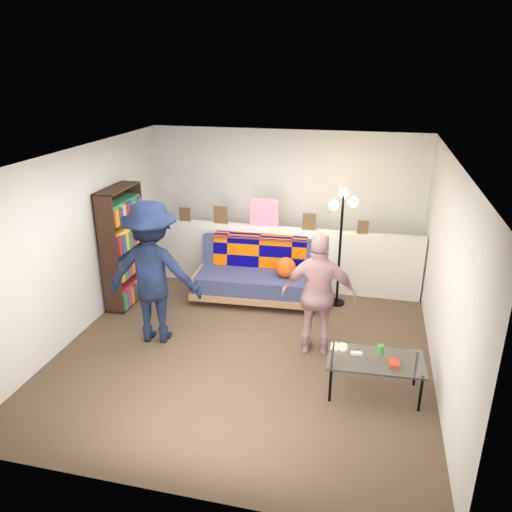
{
  "coord_description": "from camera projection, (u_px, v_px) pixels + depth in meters",
  "views": [
    {
      "loc": [
        1.38,
        -5.42,
        3.38
      ],
      "look_at": [
        0.0,
        0.4,
        1.05
      ],
      "focal_mm": 35.0,
      "sensor_mm": 36.0,
      "label": 1
    }
  ],
  "objects": [
    {
      "name": "coffee_table",
      "position": [
        376.0,
        361.0,
        5.32
      ],
      "size": [
        1.05,
        0.62,
        0.53
      ],
      "color": "black",
      "rests_on": "ground"
    },
    {
      "name": "futon_sofa",
      "position": [
        258.0,
        275.0,
        7.53
      ],
      "size": [
        1.93,
        1.01,
        0.81
      ],
      "color": "#A4794F",
      "rests_on": "ground"
    },
    {
      "name": "person_right",
      "position": [
        319.0,
        295.0,
        5.98
      ],
      "size": [
        0.92,
        0.42,
        1.55
      ],
      "primitive_type": "imported",
      "rotation": [
        0.0,
        0.0,
        3.18
      ],
      "color": "pink",
      "rests_on": "ground"
    },
    {
      "name": "bookshelf",
      "position": [
        123.0,
        250.0,
        7.28
      ],
      "size": [
        0.29,
        0.87,
        1.75
      ],
      "color": "black",
      "rests_on": "ground"
    },
    {
      "name": "room_shell",
      "position": [
        257.0,
        208.0,
        6.26
      ],
      "size": [
        4.6,
        5.05,
        2.45
      ],
      "color": "silver",
      "rests_on": "ground"
    },
    {
      "name": "floor_lamp",
      "position": [
        342.0,
        225.0,
        7.07
      ],
      "size": [
        0.4,
        0.33,
        1.73
      ],
      "color": "black",
      "rests_on": "ground"
    },
    {
      "name": "ledge_decor",
      "position": [
        262.0,
        216.0,
        7.68
      ],
      "size": [
        2.97,
        0.02,
        0.45
      ],
      "color": "brown",
      "rests_on": "half_wall_ledge"
    },
    {
      "name": "person_left",
      "position": [
        153.0,
        273.0,
        6.23
      ],
      "size": [
        1.27,
        0.82,
        1.85
      ],
      "primitive_type": "imported",
      "rotation": [
        0.0,
        0.0,
        3.26
      ],
      "color": "black",
      "rests_on": "ground"
    },
    {
      "name": "half_wall_ledge",
      "position": [
        276.0,
        257.0,
        7.89
      ],
      "size": [
        4.45,
        0.15,
        1.0
      ],
      "primitive_type": "cube",
      "color": "silver",
      "rests_on": "ground"
    },
    {
      "name": "ground",
      "position": [
        249.0,
        343.0,
        6.44
      ],
      "size": [
        5.0,
        5.0,
        0.0
      ],
      "primitive_type": "plane",
      "color": "brown",
      "rests_on": "ground"
    }
  ]
}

